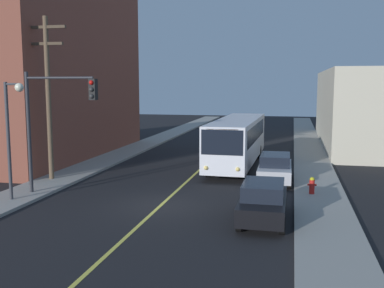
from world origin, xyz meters
TOP-DOWN VIEW (x-y plane):
  - ground_plane at (0.00, 0.00)m, footprint 120.00×120.00m
  - sidewalk_left at (-7.25, 10.00)m, footprint 2.50×90.00m
  - sidewalk_right at (7.25, 10.00)m, footprint 2.50×90.00m
  - lane_stripe_center at (0.00, 15.00)m, footprint 0.16×60.00m
  - building_left_brick at (-13.49, 12.14)m, footprint 10.00×18.98m
  - city_bus at (2.20, 10.91)m, footprint 2.84×12.21m
  - parked_car_black at (4.74, -1.48)m, footprint 1.83×4.41m
  - parked_car_silver at (4.93, 6.05)m, footprint 1.86×4.42m
  - utility_pole_near at (-7.64, 3.65)m, footprint 2.40×0.28m
  - traffic_signal_left_corner at (-5.41, 0.46)m, footprint 3.75×0.48m
  - street_lamp_left at (-6.83, -1.07)m, footprint 0.98×0.40m
  - fire_hydrant at (6.85, 3.14)m, footprint 0.44×0.26m

SIDE VIEW (x-z plane):
  - ground_plane at x=0.00m, z-range 0.00..0.00m
  - lane_stripe_center at x=0.00m, z-range 0.00..0.01m
  - sidewalk_left at x=-7.25m, z-range 0.00..0.15m
  - sidewalk_right at x=7.25m, z-range 0.00..0.15m
  - fire_hydrant at x=6.85m, z-range 0.16..1.00m
  - parked_car_black at x=4.74m, z-range 0.03..1.65m
  - parked_car_silver at x=4.93m, z-range 0.03..1.65m
  - city_bus at x=2.20m, z-range 0.22..3.42m
  - street_lamp_left at x=-6.83m, z-range 0.99..6.49m
  - traffic_signal_left_corner at x=-5.41m, z-range 1.30..7.30m
  - utility_pole_near at x=-7.64m, z-range 0.63..9.75m
  - building_left_brick at x=-13.49m, z-range 0.00..13.51m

